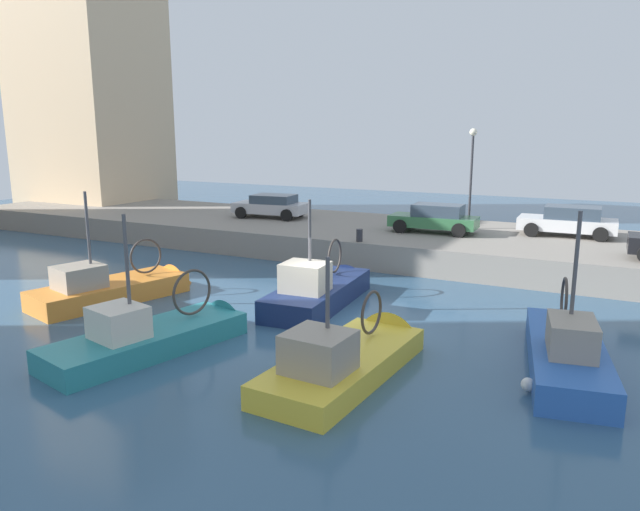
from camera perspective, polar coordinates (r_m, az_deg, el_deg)
water_surface at (r=18.84m, az=0.48°, el=-6.44°), size 80.00×80.00×0.00m
quay_wall at (r=29.13m, az=10.65°, el=1.18°), size 9.00×56.00×1.20m
fishing_boat_navy at (r=20.91m, az=0.16°, el=-4.17°), size 6.47×2.33×4.61m
fishing_boat_teal at (r=17.28m, az=-15.11°, el=-8.19°), size 6.66×3.23×4.71m
fishing_boat_blue at (r=16.78m, az=22.42°, el=-9.29°), size 6.79×2.75×4.86m
fishing_boat_orange at (r=22.54m, az=-18.68°, el=-3.67°), size 6.41×3.39×4.83m
fishing_boat_yellow at (r=15.20m, az=2.99°, el=-10.55°), size 6.41×2.58×4.08m
parked_car_green at (r=28.48m, az=10.98°, el=3.56°), size 1.96×4.11×1.35m
parked_car_silver at (r=32.92m, az=-4.68°, el=4.81°), size 2.40×4.19×1.27m
parked_car_white at (r=29.27m, az=22.78°, el=3.09°), size 2.08×4.23×1.37m
mooring_bollard_mid at (r=25.78m, az=3.81°, el=1.95°), size 0.28×0.28×0.55m
quay_streetlamp at (r=29.77m, az=14.38°, el=8.72°), size 0.36×0.36×4.83m
waterfront_building_central at (r=45.49m, az=-21.44°, el=16.44°), size 7.53×8.91×20.22m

